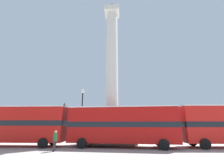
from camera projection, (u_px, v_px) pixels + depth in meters
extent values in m
plane|color=#ADA89E|center=(112.00, 142.00, 19.99)|extent=(200.00, 200.00, 0.00)
cube|color=beige|center=(112.00, 137.00, 20.15)|extent=(6.34, 6.34, 1.24)
cube|color=beige|center=(112.00, 128.00, 20.47)|extent=(4.57, 4.57, 1.24)
cube|color=beige|center=(112.00, 118.00, 20.79)|extent=(2.79, 2.79, 1.24)
cylinder|color=beige|center=(112.00, 59.00, 23.09)|extent=(1.76, 1.76, 16.59)
cube|color=beige|center=(112.00, 12.00, 25.35)|extent=(2.38, 2.38, 0.90)
sphere|color=brown|center=(112.00, 7.00, 25.61)|extent=(1.06, 1.06, 1.06)
cylinder|color=black|center=(192.00, 141.00, 16.74)|extent=(1.02, 0.37, 1.00)
cylinder|color=black|center=(205.00, 144.00, 14.40)|extent=(1.02, 0.37, 1.00)
cube|color=#B7140F|center=(14.00, 133.00, 16.61)|extent=(11.56, 2.85, 1.68)
cube|color=black|center=(15.00, 123.00, 16.90)|extent=(11.56, 2.80, 0.55)
cube|color=#B7140F|center=(17.00, 114.00, 17.16)|extent=(11.56, 2.85, 1.45)
cube|color=silver|center=(18.00, 107.00, 17.36)|extent=(11.56, 2.85, 0.12)
cylinder|color=black|center=(53.00, 140.00, 17.40)|extent=(1.01, 0.34, 1.00)
cylinder|color=black|center=(43.00, 143.00, 15.06)|extent=(1.01, 0.34, 1.00)
cube|color=#A80F0C|center=(122.00, 135.00, 15.88)|extent=(11.46, 3.14, 1.55)
cube|color=black|center=(122.00, 124.00, 16.15)|extent=(11.45, 3.09, 0.55)
cube|color=#A80F0C|center=(122.00, 115.00, 16.41)|extent=(11.46, 3.14, 1.46)
cube|color=silver|center=(122.00, 108.00, 16.62)|extent=(11.46, 3.14, 0.12)
cylinder|color=black|center=(159.00, 141.00, 16.41)|extent=(1.01, 0.35, 1.00)
cylinder|color=black|center=(164.00, 145.00, 13.95)|extent=(1.01, 0.35, 1.00)
cylinder|color=black|center=(89.00, 140.00, 17.41)|extent=(1.01, 0.35, 1.00)
cylinder|color=black|center=(82.00, 143.00, 14.95)|extent=(1.01, 0.35, 1.00)
cube|color=beige|center=(62.00, 130.00, 25.72)|extent=(4.45, 4.02, 2.75)
ellipsoid|color=brown|center=(64.00, 112.00, 26.49)|extent=(2.51, 1.94, 0.95)
cone|color=brown|center=(71.00, 110.00, 27.03)|extent=(1.06, 0.89, 1.00)
cylinder|color=brown|center=(64.00, 107.00, 26.73)|extent=(0.36, 0.36, 0.90)
sphere|color=brown|center=(65.00, 104.00, 26.88)|extent=(0.28, 0.28, 0.28)
cylinder|color=brown|center=(68.00, 118.00, 26.74)|extent=(0.20, 0.20, 1.16)
cylinder|color=brown|center=(68.00, 118.00, 26.28)|extent=(0.20, 0.20, 1.16)
cylinder|color=brown|center=(59.00, 118.00, 26.17)|extent=(0.20, 0.20, 1.16)
cylinder|color=brown|center=(59.00, 118.00, 25.70)|extent=(0.20, 0.20, 1.16)
cylinder|color=black|center=(80.00, 142.00, 18.32)|extent=(0.31, 0.31, 0.40)
cylinder|color=black|center=(82.00, 117.00, 19.09)|extent=(0.14, 0.14, 6.36)
sphere|color=white|center=(83.00, 91.00, 19.98)|extent=(0.50, 0.50, 0.50)
cylinder|color=#28282D|center=(54.00, 147.00, 13.17)|extent=(0.14, 0.14, 0.86)
cylinder|color=#28282D|center=(55.00, 146.00, 13.41)|extent=(0.14, 0.14, 0.86)
cube|color=#1E4C28|center=(55.00, 137.00, 13.49)|extent=(0.19, 0.47, 0.68)
sphere|color=tan|center=(56.00, 132.00, 13.61)|extent=(0.23, 0.23, 0.23)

